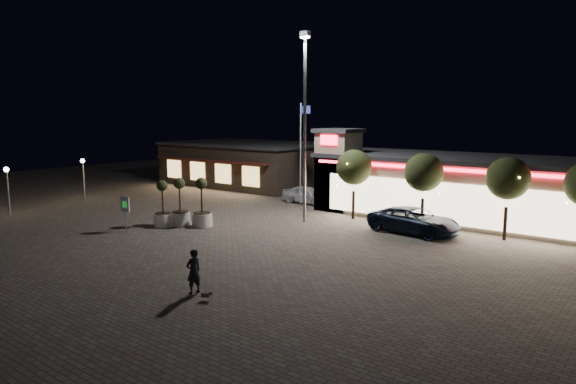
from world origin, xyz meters
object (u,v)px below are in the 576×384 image
Objects in this scene: white_sedan at (307,195)px; planter_mid at (163,212)px; planter_left at (180,210)px; pedestrian at (194,271)px; pickup_truck at (414,221)px; valet_sign at (125,207)px.

white_sedan is 12.86m from planter_mid.
white_sedan is 1.34× the size of planter_left.
white_sedan is 11.78m from planter_left.
pedestrian is 0.60× the size of planter_mid.
pickup_truck is 1.85× the size of planter_mid.
pedestrian reaches higher than white_sedan.
planter_mid is at bearing -114.89° from planter_left.
pedestrian is at bearing -22.95° from valet_sign.
white_sedan is at bearing -147.29° from pedestrian.
planter_left reaches higher than valet_sign.
pedestrian is 13.10m from planter_mid.
pickup_truck is at bearing -113.33° from white_sedan.
planter_left is 1.43× the size of valet_sign.
valet_sign is (-11.60, 4.91, 0.61)m from pedestrian.
pedestrian is (8.64, -19.89, 0.19)m from white_sedan.
white_sedan is 21.68m from pedestrian.
planter_mid reaches higher than pickup_truck.
planter_mid is at bearing 127.12° from pickup_truck.
pickup_truck is 17.63m from valet_sign.
pickup_truck is 2.58× the size of valet_sign.
planter_mid is (-2.29, -12.65, 0.22)m from white_sedan.
planter_left reaches higher than pedestrian.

